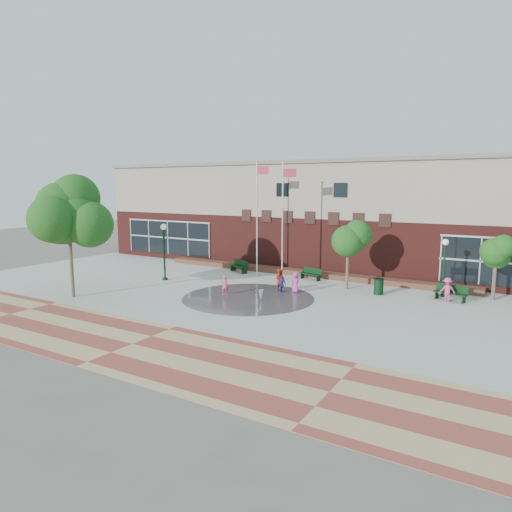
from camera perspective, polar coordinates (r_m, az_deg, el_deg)
The scene contains 24 objects.
ground at distance 26.87m, azimuth -4.39°, elevation -6.61°, with size 120.00×120.00×0.00m, color #666056.
plaza_concrete at distance 30.12m, azimuth 0.00°, elevation -4.89°, with size 46.00×18.00×0.01m, color #A8A8A0.
paver_band at distance 21.78m, azimuth -15.21°, elevation -10.60°, with size 46.00×6.00×0.01m, color brown.
splash_pad at distance 29.29m, azimuth -1.00°, elevation -5.28°, with size 8.40×8.40×0.01m, color #383A3D.
library_building at distance 41.51m, azimuth 9.59°, elevation 5.23°, with size 44.40×10.40×9.20m.
flower_bed at distance 36.71m, azimuth 6.07°, elevation -2.46°, with size 26.00×1.20×0.40m, color maroon.
flagpole_left at distance 35.60m, azimuth 0.19°, elevation 5.45°, with size 1.07×0.17×9.08m.
flagpole_right at distance 33.67m, azimuth 3.42°, elevation 5.06°, with size 1.07×0.32×8.86m.
lamp_left at distance 35.04m, azimuth -11.42°, elevation 1.31°, with size 0.46×0.46×4.30m.
lamp_right at distance 31.61m, azimuth 22.49°, elevation -0.60°, with size 0.40×0.40×3.76m.
bench_left at distance 37.82m, azimuth -2.15°, elevation -1.57°, with size 2.08×1.35×1.02m.
bench_mid at distance 35.08m, azimuth 6.83°, elevation -2.50°, with size 1.89×0.92×0.92m.
bench_right at distance 30.97m, azimuth 23.12°, elevation -4.61°, with size 2.08×1.06×1.01m.
trash_can at distance 31.15m, azimuth 15.09°, elevation -3.71°, with size 0.66×0.66×1.08m.
tree_big_left at distance 31.05m, azimuth -22.44°, elevation 5.47°, with size 4.98×4.98×7.95m.
tree_mid at distance 31.82m, azimuth 11.45°, elevation 2.04°, with size 2.83×2.83×4.78m.
tree_small_right at distance 31.95m, azimuth 27.83°, elevation 0.29°, with size 2.38×2.38×4.06m.
water_jet_a at distance 28.69m, azimuth 0.62°, elevation -5.59°, with size 0.34×0.34×0.65m, color white.
water_jet_b at distance 31.90m, azimuth -4.08°, elevation -4.14°, with size 0.22×0.22×0.49m, color white.
child_splash at distance 29.98m, azimuth -3.90°, elevation -3.67°, with size 0.49×0.32×1.33m, color #E54864.
adult_red at distance 31.01m, azimuth 3.05°, elevation -3.04°, with size 0.75×0.59×1.55m, color red.
adult_pink at distance 30.66m, azimuth 4.98°, elevation -3.34°, with size 0.68×0.44×1.40m, color #C03C96.
child_blue at distance 30.68m, azimuth 3.26°, elevation -3.53°, with size 0.69×0.29×1.17m, color #302BA1.
person_bench at distance 30.51m, azimuth 22.78°, elevation -3.94°, with size 0.99×0.57×1.53m, color #D54683.
Camera 1 is at (14.95, -21.17, 7.11)m, focal length 32.00 mm.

